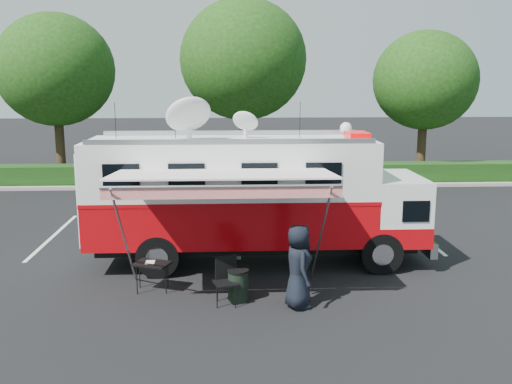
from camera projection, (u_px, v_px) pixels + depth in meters
ground_plane at (257, 262)px, 15.96m from camera, size 120.00×120.00×0.00m
back_border at (267, 79)px, 27.68m from camera, size 60.00×6.14×8.87m
stall_lines at (237, 233)px, 18.88m from camera, size 24.12×5.50×0.01m
command_truck at (254, 196)px, 15.59m from camera, size 9.21×2.53×4.42m
awning at (223, 178)px, 12.79m from camera, size 5.03×2.60×3.04m
person at (298, 307)px, 12.83m from camera, size 0.75×1.02×1.91m
folding_table at (152, 265)px, 13.68m from camera, size 0.98×0.84×0.71m
folding_chair at (226, 276)px, 12.96m from camera, size 0.64×0.67×1.08m
trash_bin at (238, 285)px, 13.10m from camera, size 0.50×0.50×0.75m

